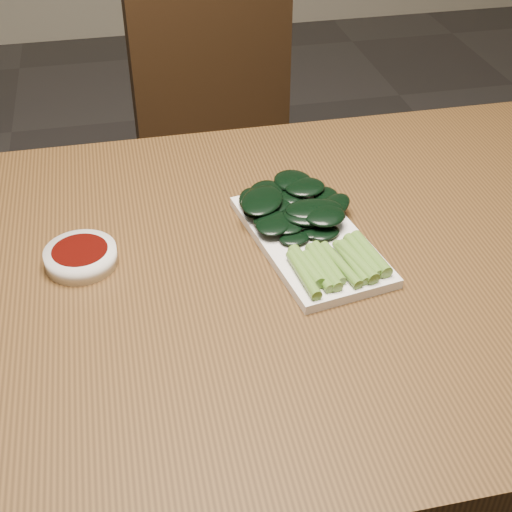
% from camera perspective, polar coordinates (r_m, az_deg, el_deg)
% --- Properties ---
extents(table, '(1.40, 0.80, 0.75)m').
position_cam_1_polar(table, '(1.01, -1.55, -4.14)').
color(table, '#4B3115').
rests_on(table, ground).
extents(chair_far, '(0.49, 0.49, 0.89)m').
position_cam_1_polar(chair_far, '(1.79, -1.90, 8.55)').
color(chair_far, black).
rests_on(chair_far, ground).
extents(sauce_bowl, '(0.10, 0.10, 0.02)m').
position_cam_1_polar(sauce_bowl, '(1.00, -13.84, -0.03)').
color(sauce_bowl, white).
rests_on(sauce_bowl, table).
extents(serving_plate, '(0.18, 0.29, 0.01)m').
position_cam_1_polar(serving_plate, '(1.01, 4.33, 1.31)').
color(serving_plate, white).
rests_on(serving_plate, table).
extents(gai_lan, '(0.19, 0.30, 0.03)m').
position_cam_1_polar(gai_lan, '(1.02, 3.73, 3.18)').
color(gai_lan, '#5A852E').
rests_on(gai_lan, serving_plate).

